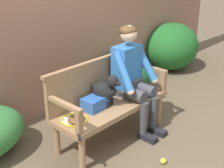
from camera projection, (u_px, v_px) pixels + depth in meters
ground_plane at (112, 137)px, 3.95m from camera, size 40.00×40.00×0.00m
brick_garden_fence at (43, 13)px, 4.19m from camera, size 8.00×0.30×2.74m
hedge_bush_far_right at (171, 46)px, 6.03m from camera, size 1.10×0.97×0.88m
hedge_bush_mid_right at (118, 74)px, 5.06m from camera, size 1.10×1.06×0.64m
garden_bench at (112, 108)px, 3.79m from camera, size 1.51×0.54×0.46m
bench_backrest at (97, 78)px, 3.82m from camera, size 1.55×0.06×0.50m
bench_armrest_left_end at (69, 112)px, 3.15m from camera, size 0.06×0.54×0.28m
bench_armrest_right_end at (155, 73)px, 4.11m from camera, size 0.06×0.54×0.28m
person_seated at (132, 75)px, 3.88m from camera, size 0.56×0.67×1.33m
dog_on_bench at (106, 90)px, 3.65m from camera, size 0.24×0.39×0.39m
tennis_racket at (74, 121)px, 3.37m from camera, size 0.44×0.56×0.03m
baseball_glove at (76, 119)px, 3.33m from camera, size 0.27×0.25×0.09m
sports_bag at (95, 103)px, 3.62m from camera, size 0.29×0.21×0.14m
tennis_ball at (163, 161)px, 3.44m from camera, size 0.07×0.07×0.07m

